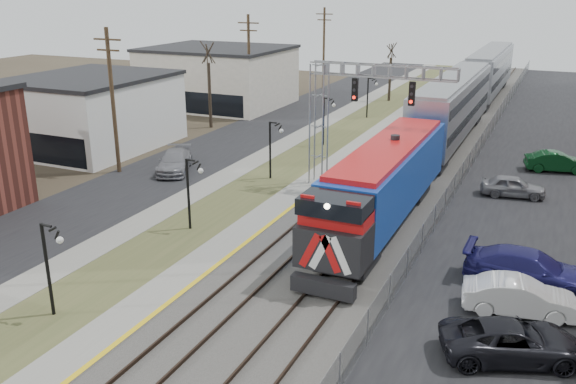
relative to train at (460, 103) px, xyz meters
The scene contains 21 objects.
street_west 20.67m from the train, 146.14° to the right, with size 7.00×120.00×0.04m, color black.
sidewalk 17.16m from the train, 137.62° to the right, with size 2.00×120.00×0.08m, color gray.
grass_median 15.12m from the train, 129.79° to the right, with size 4.00×120.00×0.06m, color #444C29.
platform 13.42m from the train, 119.68° to the right, with size 2.00×120.00×0.24m, color gray.
ballast_bed 11.84m from the train, 97.49° to the right, with size 8.00×120.00×0.20m, color #595651.
platform_edge 12.99m from the train, 116.23° to the right, with size 0.24×120.00×0.01m, color gold.
track_near 12.21m from the train, 107.06° to the right, with size 1.58×120.00×0.15m.
track_far 11.70m from the train, 90.00° to the right, with size 1.58×120.00×0.15m.
train is the anchor object (origin of this frame).
signal_gantry 19.10m from the train, 103.09° to the right, with size 9.00×1.07×8.15m.
lampposts 29.70m from the train, 108.67° to the right, with size 0.14×62.14×4.00m.
utility_poles 29.37m from the train, 133.05° to the right, with size 0.28×80.28×10.00m.
fence 11.91m from the train, 76.68° to the right, with size 0.04×120.00×1.60m, color gray.
buildings_west 34.57m from the train, 140.04° to the right, with size 14.00×67.00×7.00m.
bare_trees 19.65m from the train, 157.58° to the right, with size 12.30×42.30×5.95m.
car_lot_b 31.56m from the train, 76.09° to the right, with size 1.56×4.48×1.48m, color silver.
car_lot_c 34.90m from the train, 77.40° to the right, with size 2.32×5.02×1.40m, color black.
car_lot_d 29.02m from the train, 74.46° to the right, with size 2.28×5.60×1.62m, color navy.
car_lot_e 16.76m from the train, 68.90° to the right, with size 1.57×3.90×1.33m, color gray.
car_lot_f 12.11m from the train, 45.84° to the right, with size 1.49×4.28×1.41m, color #0B3918.
car_street_b 25.74m from the train, 129.85° to the right, with size 2.03×5.00×1.45m, color gray.
Camera 1 is at (13.55, -7.83, 12.67)m, focal length 38.00 mm.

